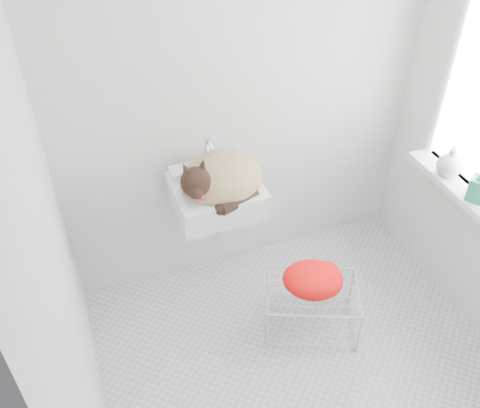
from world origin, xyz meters
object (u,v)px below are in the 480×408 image
object	(u,v)px
wire_rack	(311,308)
bottle_c	(446,174)
sink	(217,184)
cat	(219,180)
bottle_b	(474,199)

from	to	relation	value
wire_rack	bottle_c	bearing A→B (deg)	7.24
sink	wire_rack	bearing A→B (deg)	-48.72
sink	cat	bearing A→B (deg)	-57.91
cat	sink	bearing A→B (deg)	119.30
cat	bottle_c	size ratio (longest dim) A/B	2.66
sink	bottle_b	distance (m)	1.39
bottle_c	sink	bearing A→B (deg)	163.72
sink	bottle_b	size ratio (longest dim) A/B	2.47
wire_rack	bottle_b	xyz separation A→B (m)	(0.84, -0.13, 0.70)
sink	bottle_c	bearing A→B (deg)	-16.28
cat	bottle_b	xyz separation A→B (m)	(1.24, -0.59, -0.04)
wire_rack	bottle_c	size ratio (longest dim) A/B	2.84
cat	wire_rack	bearing A→B (deg)	-51.19
cat	bottle_c	bearing A→B (deg)	-18.44
bottle_c	cat	bearing A→B (deg)	164.35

